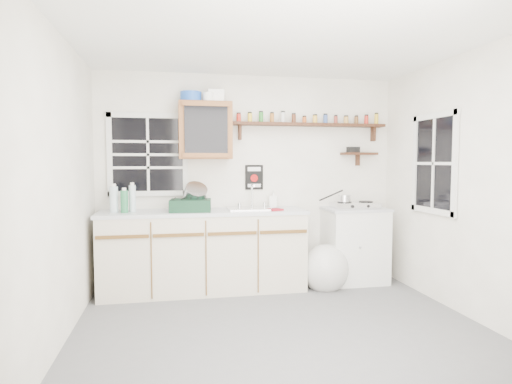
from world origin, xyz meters
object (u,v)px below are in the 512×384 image
Objects in this scene: upper_cabinet at (205,131)px; spice_shelf at (309,124)px; right_cabinet at (354,245)px; dish_rack at (192,202)px; main_cabinet at (204,251)px; hotplate at (355,205)px.

upper_cabinet is 0.34× the size of spice_shelf.
dish_rack reaches higher than right_cabinet.
spice_shelf reaches higher than main_cabinet.
spice_shelf is at bearing 161.20° from hotplate.
hotplate is at bearing -21.63° from spice_shelf.
hotplate reaches higher than main_cabinet.
spice_shelf is 1.72m from dish_rack.
main_cabinet is 4.86× the size of dish_rack.
upper_cabinet reaches higher than dish_rack.
right_cabinet is at bearing -3.76° from upper_cabinet.
main_cabinet is 4.09× the size of hotplate.
spice_shelf reaches higher than dish_rack.
upper_cabinet reaches higher than right_cabinet.
spice_shelf is (1.30, 0.21, 1.47)m from main_cabinet.
main_cabinet is 1.21× the size of spice_shelf.
right_cabinet is (1.83, 0.03, -0.01)m from main_cabinet.
hotplate is (-0.01, -0.02, 0.49)m from right_cabinet.
spice_shelf is (-0.53, 0.19, 1.48)m from right_cabinet.
main_cabinet is 0.58m from dish_rack.
main_cabinet is 1.37m from upper_cabinet.
spice_shelf reaches higher than hotplate.
spice_shelf reaches higher than right_cabinet.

